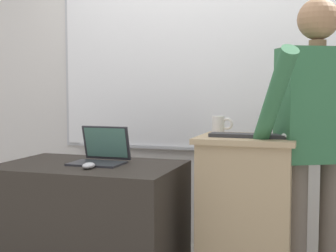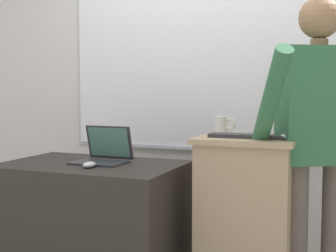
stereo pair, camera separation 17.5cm
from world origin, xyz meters
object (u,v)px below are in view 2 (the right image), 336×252
(lectern_podium, at_px, (247,221))
(wireless_keyboard, at_px, (247,136))
(side_desk, at_px, (93,226))
(person_presenter, at_px, (317,134))
(coffee_mug, at_px, (222,125))
(computer_mouse_by_laptop, at_px, (89,165))
(computer_mouse_by_keyboard, at_px, (287,136))
(laptop, at_px, (105,151))

(lectern_podium, bearing_deg, wireless_keyboard, -81.24)
(side_desk, relative_size, person_presenter, 0.62)
(coffee_mug, bearing_deg, computer_mouse_by_laptop, -143.73)
(wireless_keyboard, xyz_separation_m, computer_mouse_by_keyboard, (0.21, -0.01, 0.01))
(wireless_keyboard, relative_size, computer_mouse_by_laptop, 4.06)
(side_desk, xyz_separation_m, wireless_keyboard, (0.90, 0.09, 0.57))
(side_desk, relative_size, wireless_keyboard, 2.56)
(computer_mouse_by_keyboard, bearing_deg, wireless_keyboard, 177.42)
(lectern_podium, distance_m, wireless_keyboard, 0.48)
(lectern_podium, relative_size, person_presenter, 0.56)
(lectern_podium, relative_size, coffee_mug, 7.43)
(side_desk, relative_size, computer_mouse_by_keyboard, 10.41)
(person_presenter, xyz_separation_m, laptop, (-1.20, -0.11, -0.14))
(wireless_keyboard, distance_m, computer_mouse_by_keyboard, 0.21)
(laptop, relative_size, computer_mouse_by_laptop, 3.02)
(person_presenter, xyz_separation_m, computer_mouse_by_laptop, (-1.18, -0.32, -0.18))
(laptop, relative_size, computer_mouse_by_keyboard, 3.02)
(coffee_mug, bearing_deg, side_desk, -155.39)
(lectern_podium, xyz_separation_m, computer_mouse_by_keyboard, (0.22, -0.07, 0.48))
(computer_mouse_by_keyboard, xyz_separation_m, coffee_mug, (-0.41, 0.24, 0.03))
(lectern_podium, height_order, computer_mouse_by_keyboard, computer_mouse_by_keyboard)
(laptop, distance_m, wireless_keyboard, 0.86)
(side_desk, distance_m, person_presenter, 1.39)
(lectern_podium, xyz_separation_m, coffee_mug, (-0.19, 0.17, 0.51))
(side_desk, height_order, computer_mouse_by_laptop, computer_mouse_by_laptop)
(side_desk, bearing_deg, lectern_podium, 9.64)
(wireless_keyboard, height_order, coffee_mug, coffee_mug)
(wireless_keyboard, height_order, computer_mouse_by_keyboard, computer_mouse_by_keyboard)
(lectern_podium, height_order, side_desk, lectern_podium)
(laptop, height_order, computer_mouse_by_laptop, laptop)
(person_presenter, distance_m, computer_mouse_by_keyboard, 0.17)
(lectern_podium, bearing_deg, person_presenter, 4.71)
(wireless_keyboard, xyz_separation_m, computer_mouse_by_laptop, (-0.83, -0.23, -0.17))
(person_presenter, bearing_deg, coffee_mug, 137.71)
(side_desk, relative_size, computer_mouse_by_laptop, 10.41)
(side_desk, bearing_deg, person_presenter, 8.24)
(person_presenter, xyz_separation_m, coffee_mug, (-0.55, 0.14, 0.02))
(wireless_keyboard, distance_m, computer_mouse_by_laptop, 0.88)
(side_desk, xyz_separation_m, coffee_mug, (0.70, 0.32, 0.61))
(laptop, bearing_deg, computer_mouse_by_keyboard, 0.54)
(computer_mouse_by_keyboard, bearing_deg, computer_mouse_by_laptop, -167.77)
(lectern_podium, height_order, coffee_mug, coffee_mug)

